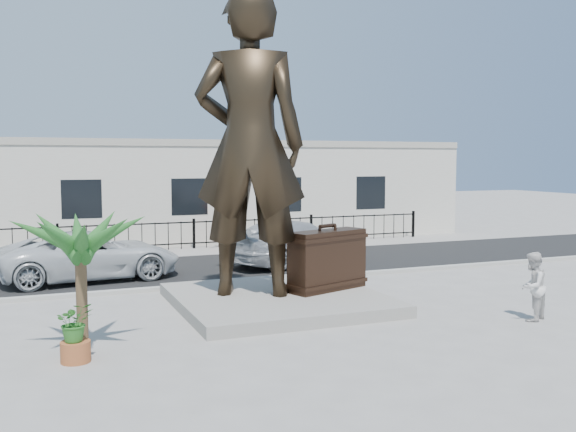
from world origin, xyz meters
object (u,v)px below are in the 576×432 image
Objects in this scene: statue at (250,144)px; car_white at (90,255)px; tourist at (532,286)px; suitcase at (327,260)px.

statue is 1.40× the size of car_white.
tourist is 13.16m from car_white.
suitcase is 5.22m from tourist.
statue is 3.77m from suitcase.
statue is 4.78× the size of tourist.
tourist is at bearing 169.11° from statue.
suitcase is 7.95m from car_white.
tourist is at bearing -66.07° from suitcase.
car_white is at bearing -70.99° from tourist.
tourist is 0.29× the size of car_white.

